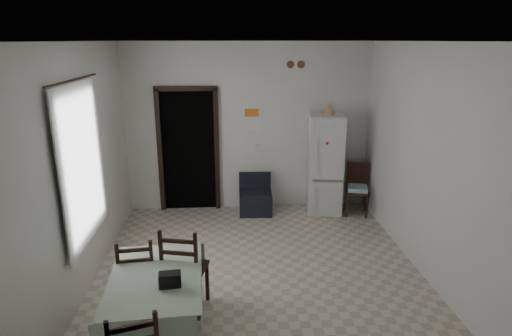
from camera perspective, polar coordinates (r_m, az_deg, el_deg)
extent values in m
plane|color=#C0B49D|center=(5.82, 0.36, -13.31)|extent=(4.50, 4.50, 0.00)
cube|color=black|center=(7.75, -8.83, 2.60)|extent=(0.90, 0.45, 2.10)
cube|color=black|center=(7.57, -12.67, 2.05)|extent=(0.08, 0.10, 2.18)
cube|color=black|center=(7.48, -5.23, 2.23)|extent=(0.08, 0.10, 2.18)
cube|color=black|center=(7.32, -9.36, 10.43)|extent=(1.06, 0.10, 0.08)
cube|color=silver|center=(5.31, -23.22, 0.45)|extent=(0.10, 1.20, 1.60)
cube|color=beige|center=(5.28, -22.09, 0.48)|extent=(0.02, 1.45, 1.85)
cylinder|color=black|center=(5.11, -23.16, 10.76)|extent=(0.02, 1.60, 0.02)
cube|color=white|center=(7.39, -0.58, 6.64)|extent=(0.28, 0.02, 0.40)
cube|color=orange|center=(7.37, -0.58, 7.39)|extent=(0.24, 0.01, 0.14)
cube|color=beige|center=(7.51, 0.19, 2.74)|extent=(0.08, 0.02, 0.12)
cylinder|color=brown|center=(7.35, 4.61, 13.60)|extent=(0.12, 0.03, 0.12)
cylinder|color=brown|center=(7.38, 6.03, 13.57)|extent=(0.12, 0.03, 0.12)
cube|color=white|center=(7.45, 9.73, 13.69)|extent=(0.25, 0.07, 0.09)
cone|color=tan|center=(7.23, 9.69, 7.80)|extent=(0.27, 0.27, 0.19)
cube|color=black|center=(4.21, -11.40, -14.36)|extent=(0.21, 0.14, 0.13)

